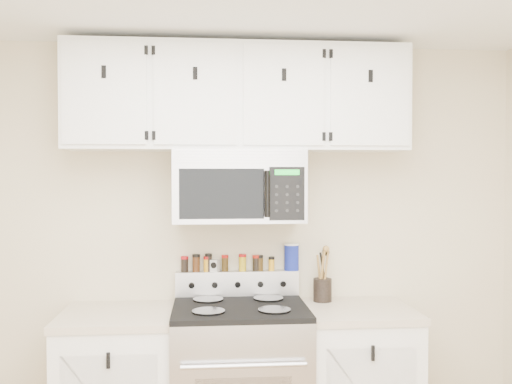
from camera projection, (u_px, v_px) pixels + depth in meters
back_wall at (237, 246)px, 3.56m from camera, size 3.50×0.01×2.50m
microwave at (239, 186)px, 3.36m from camera, size 0.76×0.44×0.42m
upper_cabinets at (238, 98)px, 3.37m from camera, size 2.00×0.35×0.62m
utensil_crock at (322, 288)px, 3.49m from camera, size 0.11×0.11×0.33m
kitchen_timer at (214, 265)px, 3.51m from camera, size 0.08×0.07×0.07m
salt_canister at (292, 257)px, 3.56m from camera, size 0.09×0.09×0.17m
spice_jar_0 at (185, 264)px, 3.50m from camera, size 0.05×0.05×0.10m
spice_jar_1 at (196, 263)px, 3.50m from camera, size 0.05×0.05×0.11m
spice_jar_2 at (207, 264)px, 3.51m from camera, size 0.04×0.04×0.09m
spice_jar_3 at (209, 262)px, 3.51m from camera, size 0.04×0.04×0.11m
spice_jar_4 at (225, 263)px, 3.52m from camera, size 0.04×0.04×0.10m
spice_jar_5 at (242, 262)px, 3.53m from camera, size 0.05×0.05×0.10m
spice_jar_6 at (256, 263)px, 3.54m from camera, size 0.05×0.05×0.10m
spice_jar_7 at (260, 263)px, 3.54m from camera, size 0.04×0.04×0.10m
spice_jar_8 at (271, 264)px, 3.55m from camera, size 0.04×0.04×0.09m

